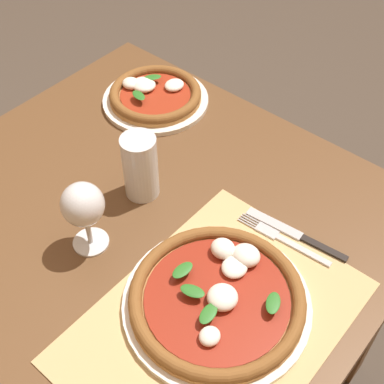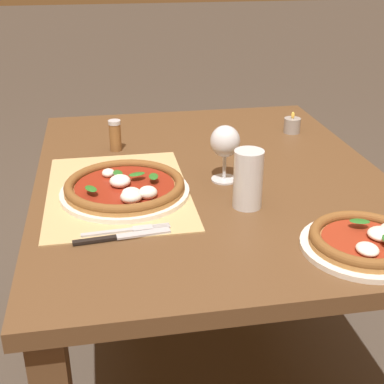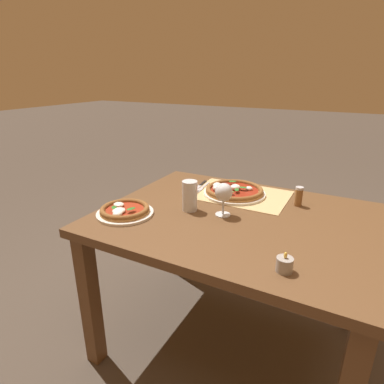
% 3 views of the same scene
% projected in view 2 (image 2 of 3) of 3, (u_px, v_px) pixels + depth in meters
% --- Properties ---
extents(ground_plane, '(24.00, 24.00, 0.00)m').
position_uv_depth(ground_plane, '(207.00, 373.00, 1.82)').
color(ground_plane, '#473D33').
extents(dining_table, '(1.22, 0.96, 0.74)m').
position_uv_depth(dining_table, '(210.00, 206.00, 1.55)').
color(dining_table, brown).
rests_on(dining_table, ground).
extents(paper_placemat, '(0.50, 0.36, 0.00)m').
position_uv_depth(paper_placemat, '(118.00, 191.00, 1.39)').
color(paper_placemat, tan).
rests_on(paper_placemat, dining_table).
extents(pizza_near, '(0.33, 0.33, 0.05)m').
position_uv_depth(pizza_near, '(125.00, 187.00, 1.36)').
color(pizza_near, silver).
rests_on(pizza_near, paper_placemat).
extents(pizza_far, '(0.26, 0.26, 0.05)m').
position_uv_depth(pizza_far, '(364.00, 241.00, 1.12)').
color(pizza_far, silver).
rests_on(pizza_far, dining_table).
extents(wine_glass, '(0.08, 0.08, 0.16)m').
position_uv_depth(wine_glass, '(225.00, 144.00, 1.41)').
color(wine_glass, silver).
rests_on(wine_glass, dining_table).
extents(pint_glass, '(0.07, 0.07, 0.15)m').
position_uv_depth(pint_glass, '(248.00, 180.00, 1.29)').
color(pint_glass, silver).
rests_on(pint_glass, dining_table).
extents(fork, '(0.03, 0.20, 0.00)m').
position_uv_depth(fork, '(127.00, 230.00, 1.19)').
color(fork, '#B7B7BC').
rests_on(fork, paper_placemat).
extents(knife, '(0.04, 0.22, 0.01)m').
position_uv_depth(knife, '(122.00, 236.00, 1.17)').
color(knife, black).
rests_on(knife, paper_placemat).
extents(votive_candle, '(0.06, 0.06, 0.07)m').
position_uv_depth(votive_candle, '(292.00, 126.00, 1.81)').
color(votive_candle, gray).
rests_on(votive_candle, dining_table).
extents(pepper_shaker, '(0.04, 0.04, 0.10)m').
position_uv_depth(pepper_shaker, '(115.00, 135.00, 1.64)').
color(pepper_shaker, brown).
rests_on(pepper_shaker, dining_table).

